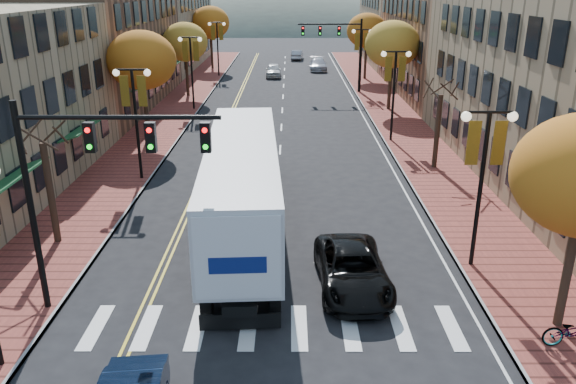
{
  "coord_description": "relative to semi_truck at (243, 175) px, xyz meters",
  "views": [
    {
      "loc": [
        0.58,
        -13.04,
        10.18
      ],
      "look_at": [
        0.54,
        8.3,
        2.2
      ],
      "focal_mm": 35.0,
      "sensor_mm": 36.0,
      "label": 1
    }
  ],
  "objects": [
    {
      "name": "tree_left_a",
      "position": [
        -7.62,
        -1.63,
        -0.21
      ],
      "size": [
        0.28,
        0.28,
        4.2
      ],
      "color": "#382619",
      "rests_on": "sidewalk_left"
    },
    {
      "name": "building_left_mid",
      "position": [
        -15.62,
        26.37,
        3.04
      ],
      "size": [
        12.0,
        24.0,
        11.0
      ],
      "primitive_type": "cube",
      "color": "brown",
      "rests_on": "ground"
    },
    {
      "name": "lamp_left_c",
      "position": [
        -6.12,
        24.37,
        1.83
      ],
      "size": [
        1.96,
        0.36,
        6.05
      ],
      "color": "black",
      "rests_on": "ground"
    },
    {
      "name": "traffic_mast_far",
      "position": [
        6.85,
        32.36,
        2.46
      ],
      "size": [
        6.1,
        0.34,
        7.0
      ],
      "color": "black",
      "rests_on": "ground"
    },
    {
      "name": "car_far_white",
      "position": [
        0.15,
        42.43,
        -1.72
      ],
      "size": [
        1.81,
        4.36,
        1.47
      ],
      "primitive_type": "imported",
      "rotation": [
        0.0,
        0.0,
        0.02
      ],
      "color": "silver",
      "rests_on": "ground"
    },
    {
      "name": "lamp_left_b",
      "position": [
        -6.12,
        6.37,
        1.83
      ],
      "size": [
        1.96,
        0.36,
        6.05
      ],
      "color": "black",
      "rests_on": "ground"
    },
    {
      "name": "bicycle",
      "position": [
        10.29,
        -8.76,
        -1.82
      ],
      "size": [
        1.87,
        0.66,
        0.98
      ],
      "primitive_type": "imported",
      "rotation": [
        0.0,
        0.0,
        1.58
      ],
      "color": "gray",
      "rests_on": "sidewalk_right"
    },
    {
      "name": "car_far_silver",
      "position": [
        5.51,
        47.44,
        -1.73
      ],
      "size": [
        2.08,
        5.03,
        1.46
      ],
      "primitive_type": "imported",
      "rotation": [
        0.0,
        0.0,
        -0.01
      ],
      "color": "#B7B6BE",
      "rests_on": "ground"
    },
    {
      "name": "tree_left_c",
      "position": [
        -7.62,
        30.37,
        2.59
      ],
      "size": [
        4.16,
        4.16,
        6.69
      ],
      "color": "#382619",
      "rests_on": "sidewalk_left"
    },
    {
      "name": "tree_left_b",
      "position": [
        -7.62,
        14.37,
        2.98
      ],
      "size": [
        4.48,
        4.48,
        7.21
      ],
      "color": "#382619",
      "rests_on": "sidewalk_left"
    },
    {
      "name": "building_left_far",
      "position": [
        -15.62,
        51.37,
        2.29
      ],
      "size": [
        12.0,
        26.0,
        9.5
      ],
      "primitive_type": "cube",
      "color": "#9E8966",
      "rests_on": "ground"
    },
    {
      "name": "traffic_mast_near",
      "position": [
        -4.1,
        -6.64,
        2.46
      ],
      "size": [
        6.1,
        0.35,
        7.0
      ],
      "color": "black",
      "rests_on": "ground"
    },
    {
      "name": "ground",
      "position": [
        1.38,
        -9.63,
        -2.46
      ],
      "size": [
        200.0,
        200.0,
        0.0
      ],
      "primitive_type": "plane",
      "color": "black",
      "rests_on": "ground"
    },
    {
      "name": "car_far_oncoming",
      "position": [
        3.06,
        57.74,
        -1.8
      ],
      "size": [
        1.79,
        4.11,
        1.32
      ],
      "primitive_type": "imported",
      "rotation": [
        0.0,
        0.0,
        3.04
      ],
      "color": "#A09FA6",
      "rests_on": "ground"
    },
    {
      "name": "semi_truck",
      "position": [
        0.0,
        0.0,
        0.0
      ],
      "size": [
        3.65,
        16.97,
        4.21
      ],
      "rotation": [
        0.0,
        0.0,
        0.06
      ],
      "color": "black",
      "rests_on": "ground"
    },
    {
      "name": "sidewalk_left",
      "position": [
        -7.62,
        22.87,
        -2.39
      ],
      "size": [
        4.0,
        85.0,
        0.15
      ],
      "primitive_type": "cube",
      "color": "brown",
      "rests_on": "ground"
    },
    {
      "name": "sidewalk_right",
      "position": [
        10.38,
        22.87,
        -2.39
      ],
      "size": [
        4.0,
        85.0,
        0.15
      ],
      "primitive_type": "cube",
      "color": "brown",
      "rests_on": "ground"
    },
    {
      "name": "building_right_mid",
      "position": [
        19.88,
        32.37,
        2.54
      ],
      "size": [
        15.0,
        24.0,
        10.0
      ],
      "primitive_type": "cube",
      "color": "brown",
      "rests_on": "ground"
    },
    {
      "name": "lamp_right_a",
      "position": [
        8.88,
        -3.63,
        1.83
      ],
      "size": [
        1.96,
        0.36,
        6.05
      ],
      "color": "black",
      "rests_on": "ground"
    },
    {
      "name": "tree_right_b",
      "position": [
        10.38,
        8.37,
        -0.21
      ],
      "size": [
        0.28,
        0.28,
        4.2
      ],
      "color": "#382619",
      "rests_on": "sidewalk_right"
    },
    {
      "name": "lamp_right_c",
      "position": [
        8.88,
        32.37,
        1.83
      ],
      "size": [
        1.96,
        0.36,
        6.05
      ],
      "color": "black",
      "rests_on": "ground"
    },
    {
      "name": "tree_left_d",
      "position": [
        -7.62,
        48.37,
        3.14
      ],
      "size": [
        4.61,
        4.61,
        7.42
      ],
      "color": "#382619",
      "rests_on": "sidewalk_left"
    },
    {
      "name": "tree_right_d",
      "position": [
        10.38,
        40.37,
        2.83
      ],
      "size": [
        4.35,
        4.35,
        7.0
      ],
      "color": "#382619",
      "rests_on": "sidewalk_right"
    },
    {
      "name": "black_suv",
      "position": [
        4.19,
        -5.14,
        -1.75
      ],
      "size": [
        2.58,
        5.23,
        1.43
      ],
      "primitive_type": "imported",
      "rotation": [
        0.0,
        0.0,
        0.04
      ],
      "color": "black",
      "rests_on": "ground"
    },
    {
      "name": "lamp_right_b",
      "position": [
        8.88,
        14.37,
        1.83
      ],
      "size": [
        1.96,
        0.36,
        6.05
      ],
      "color": "black",
      "rests_on": "ground"
    },
    {
      "name": "tree_right_c",
      "position": [
        10.38,
        24.37,
        2.98
      ],
      "size": [
        4.48,
        4.48,
        7.21
      ],
      "color": "#382619",
      "rests_on": "sidewalk_right"
    },
    {
      "name": "building_right_far",
      "position": [
        19.88,
        54.37,
        3.04
      ],
      "size": [
        15.0,
        20.0,
        11.0
      ],
      "primitive_type": "cube",
      "color": "#9E8966",
      "rests_on": "ground"
    },
    {
      "name": "lamp_left_d",
      "position": [
        -6.12,
        42.37,
        1.83
      ],
      "size": [
        1.96,
        0.36,
        6.05
      ],
      "color": "black",
      "rests_on": "ground"
    }
  ]
}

